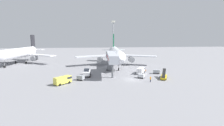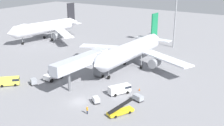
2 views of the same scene
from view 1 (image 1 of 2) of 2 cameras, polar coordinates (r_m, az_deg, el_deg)
name	(u,v)px [view 1 (image 1 of 2)]	position (r m, az deg, el deg)	size (l,w,h in m)	color
ground_plane	(132,80)	(57.40, 6.45, -5.49)	(300.00, 300.00, 0.00)	gray
airplane_at_gate	(116,54)	(83.11, 1.28, 2.94)	(39.43, 37.15, 14.98)	silver
jet_bridge	(111,58)	(64.36, -0.19, 1.72)	(4.09, 19.13, 8.06)	#B2B7C1
pushback_tug	(87,73)	(62.51, -8.24, -3.13)	(2.95, 5.68, 2.73)	white
belt_loader_truck	(164,76)	(61.06, 16.53, -4.21)	(4.23, 6.10, 2.94)	yellow
service_van_rear_right	(63,80)	(54.09, -15.63, -5.28)	(5.08, 5.06, 2.26)	#E5DB4C
service_van_mid_right	(141,70)	(67.18, 9.42, -2.33)	(4.40, 5.77, 2.16)	white
baggage_cart_outer_left	(156,72)	(67.90, 14.26, -2.72)	(2.72, 2.09, 1.49)	#38383D
baggage_cart_mid_left	(141,76)	(59.89, 9.48, -4.17)	(2.46, 2.30, 1.42)	#38383D
baggage_cart_rear_left	(81,78)	(57.31, -10.19, -4.70)	(2.61, 2.36, 1.60)	#38383D
ground_crew_worker_foreground	(150,79)	(55.48, 12.43, -5.13)	(0.47, 0.47, 1.84)	#1E2333
safety_cone_alpha	(146,70)	(72.15, 10.92, -2.32)	(0.44, 0.44, 0.67)	black
airplane_background	(19,53)	(99.94, -27.95, 2.87)	(37.47, 34.88, 14.55)	silver
apron_light_mast	(113,32)	(111.82, 0.42, 10.11)	(2.40, 2.40, 23.26)	#93969B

